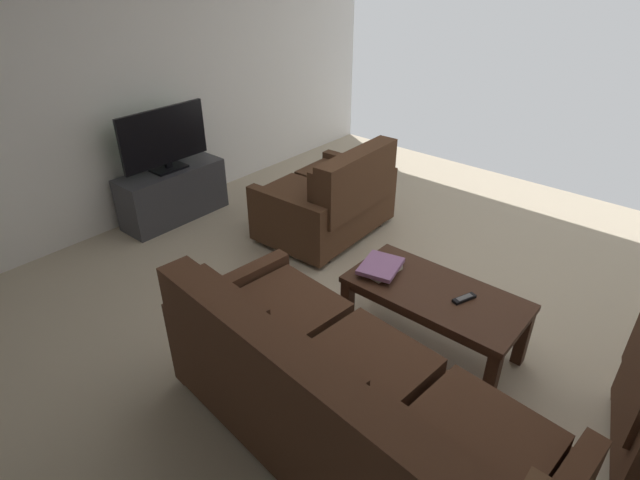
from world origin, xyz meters
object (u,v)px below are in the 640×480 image
(coffee_table, at_px, (435,299))
(tv_stand, at_px, (173,194))
(book_stack, at_px, (381,267))
(tv_remote, at_px, (464,298))
(loveseat_near, at_px, (331,199))
(sofa_main, at_px, (339,403))
(flat_tv, at_px, (164,139))

(coffee_table, bearing_deg, tv_stand, -0.03)
(book_stack, xyz_separation_m, tv_remote, (-0.57, -0.08, -0.02))
(loveseat_near, distance_m, coffee_table, 1.65)
(tv_remote, bearing_deg, coffee_table, 8.38)
(loveseat_near, distance_m, tv_remote, 1.80)
(sofa_main, xyz_separation_m, coffee_table, (0.06, -1.05, -0.00))
(loveseat_near, xyz_separation_m, tv_stand, (1.38, 0.74, -0.10))
(sofa_main, distance_m, tv_stand, 3.10)
(tv_remote, bearing_deg, book_stack, 7.69)
(flat_tv, bearing_deg, tv_remote, -179.51)
(tv_stand, xyz_separation_m, flat_tv, (-0.00, 0.00, 0.56))
(sofa_main, bearing_deg, loveseat_near, -49.40)
(sofa_main, relative_size, coffee_table, 1.91)
(tv_stand, relative_size, flat_tv, 1.16)
(sofa_main, bearing_deg, tv_stand, -19.88)
(coffee_table, xyz_separation_m, flat_tv, (2.85, -0.00, 0.43))
(tv_stand, xyz_separation_m, book_stack, (-2.46, 0.05, 0.23))
(loveseat_near, bearing_deg, flat_tv, 28.17)
(loveseat_near, xyz_separation_m, tv_remote, (-1.65, 0.71, 0.10))
(sofa_main, xyz_separation_m, tv_stand, (2.92, -1.05, -0.13))
(sofa_main, relative_size, flat_tv, 2.41)
(tv_stand, height_order, book_stack, same)
(sofa_main, height_order, tv_stand, sofa_main)
(loveseat_near, xyz_separation_m, book_stack, (-1.08, 0.79, 0.13))
(loveseat_near, distance_m, flat_tv, 1.63)
(coffee_table, bearing_deg, loveseat_near, -26.67)
(sofa_main, distance_m, coffee_table, 1.06)
(flat_tv, bearing_deg, book_stack, 178.82)
(sofa_main, bearing_deg, tv_remote, -96.07)
(loveseat_near, relative_size, tv_remote, 7.28)
(book_stack, bearing_deg, coffee_table, -172.63)
(loveseat_near, distance_m, tv_stand, 1.57)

